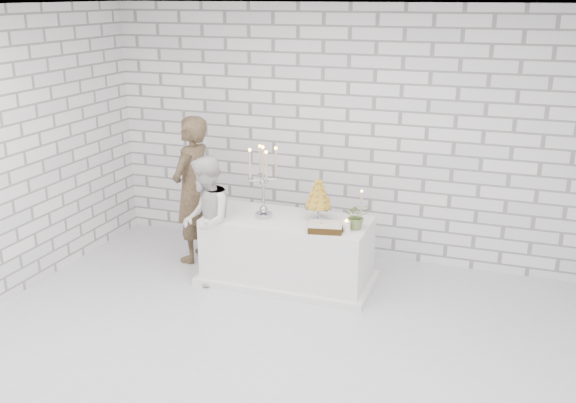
# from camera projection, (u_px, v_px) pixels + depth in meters

# --- Properties ---
(ground) EXTENTS (6.00, 5.00, 0.01)m
(ground) POSITION_uv_depth(u_px,v_px,m) (272.00, 351.00, 5.86)
(ground) COLOR silver
(ground) RESTS_ON ground
(ceiling) EXTENTS (6.00, 5.00, 0.01)m
(ceiling) POSITION_uv_depth(u_px,v_px,m) (269.00, 6.00, 4.93)
(ceiling) COLOR white
(ceiling) RESTS_ON ground
(wall_back) EXTENTS (6.00, 0.01, 3.00)m
(wall_back) POSITION_uv_depth(u_px,v_px,m) (347.00, 134.00, 7.64)
(wall_back) COLOR white
(wall_back) RESTS_ON ground
(wall_front) EXTENTS (6.00, 0.01, 3.00)m
(wall_front) POSITION_uv_depth(u_px,v_px,m) (87.00, 336.00, 3.16)
(wall_front) COLOR white
(wall_front) RESTS_ON ground
(cake_table) EXTENTS (1.80, 0.80, 0.75)m
(cake_table) POSITION_uv_depth(u_px,v_px,m) (287.00, 250.00, 7.16)
(cake_table) COLOR white
(cake_table) RESTS_ON ground
(groom) EXTENTS (0.46, 0.67, 1.76)m
(groom) POSITION_uv_depth(u_px,v_px,m) (192.00, 189.00, 7.63)
(groom) COLOR #3A2C1E
(groom) RESTS_ON ground
(bride) EXTENTS (0.76, 0.85, 1.44)m
(bride) POSITION_uv_depth(u_px,v_px,m) (206.00, 221.00, 7.06)
(bride) COLOR white
(bride) RESTS_ON ground
(candelabra) EXTENTS (0.38, 0.38, 0.81)m
(candelabra) POSITION_uv_depth(u_px,v_px,m) (263.00, 182.00, 6.96)
(candelabra) COLOR #A6A7B1
(candelabra) RESTS_ON cake_table
(croquembouche) EXTENTS (0.38, 0.38, 0.48)m
(croquembouche) POSITION_uv_depth(u_px,v_px,m) (318.00, 199.00, 6.93)
(croquembouche) COLOR #A0771E
(croquembouche) RESTS_ON cake_table
(chocolate_cake) EXTENTS (0.39, 0.31, 0.08)m
(chocolate_cake) POSITION_uv_depth(u_px,v_px,m) (325.00, 227.00, 6.66)
(chocolate_cake) COLOR black
(chocolate_cake) RESTS_ON cake_table
(pillar_candle) EXTENTS (0.09, 0.09, 0.12)m
(pillar_candle) POSITION_uv_depth(u_px,v_px,m) (346.00, 227.00, 6.62)
(pillar_candle) COLOR white
(pillar_candle) RESTS_ON cake_table
(extra_taper) EXTENTS (0.06, 0.06, 0.32)m
(extra_taper) POSITION_uv_depth(u_px,v_px,m) (361.00, 206.00, 6.94)
(extra_taper) COLOR #BEA88F
(extra_taper) RESTS_ON cake_table
(flowers) EXTENTS (0.32, 0.31, 0.28)m
(flowers) POSITION_uv_depth(u_px,v_px,m) (357.00, 216.00, 6.70)
(flowers) COLOR #49703E
(flowers) RESTS_ON cake_table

